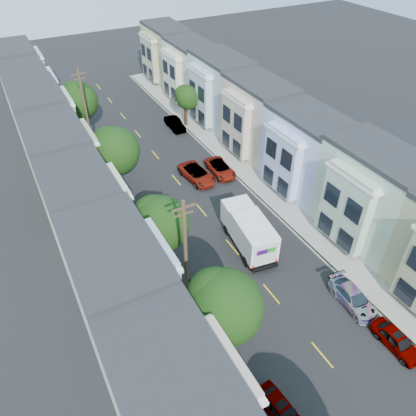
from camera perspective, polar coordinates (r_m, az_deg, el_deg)
The scene contains 25 objects.
ground at distance 32.92m, azimuth 8.91°, elevation -11.88°, with size 160.00×160.00×0.00m, color black.
road_slab at distance 42.28m, azimuth -2.81°, elevation 1.94°, with size 12.00×70.00×0.02m, color black.
curb_left at distance 40.61m, azimuth -10.51°, elevation -0.40°, with size 0.30×70.00×0.15m, color gray.
curb_right at distance 44.64m, azimuth 4.21°, elevation 4.17°, with size 0.30×70.00×0.15m, color gray.
sidewalk_left at distance 40.37m, azimuth -12.24°, elevation -0.94°, with size 2.60×70.00×0.15m, color gray.
sidewalk_right at distance 45.24m, azimuth 5.62°, elevation 4.60°, with size 2.60×70.00×0.15m, color gray.
centerline at distance 42.29m, azimuth -2.81°, elevation 1.93°, with size 0.12×70.00×0.01m, color gold.
townhouse_row_left at distance 39.95m, azimuth -17.36°, elevation -2.62°, with size 5.00×70.00×8.50m, color #B2BCF3.
townhouse_row_right at distance 47.21m, azimuth 9.52°, elevation 5.68°, with size 5.00×70.00×8.50m, color #B2BCF3.
tree_b at distance 24.59m, azimuth 2.12°, elevation -13.84°, with size 4.70×4.70×8.02m.
tree_c at distance 31.55m, azimuth -6.83°, elevation -2.32°, with size 4.55×4.55×6.94m.
tree_d at distance 39.74m, azimuth -13.06°, elevation 7.73°, with size 4.70×4.70×7.84m.
tree_e at distance 52.82m, azimuth -17.87°, elevation 14.06°, with size 4.70×4.70×7.26m.
tree_far_r at distance 54.24m, azimuth -2.95°, elevation 15.21°, with size 3.10×3.10×5.41m.
utility_pole_near at distance 27.95m, azimuth -3.13°, elevation -7.15°, with size 1.60×0.26×10.00m.
utility_pole_far at distance 48.91m, azimuth -16.74°, elevation 12.68°, with size 1.60×0.26×10.00m.
fedex_truck at distance 35.30m, azimuth 5.72°, elevation -3.12°, with size 2.58×6.71×3.22m.
lead_sedan at distance 44.09m, azimuth -1.54°, elevation 4.78°, with size 2.33×5.05×1.40m, color black.
parked_left_b at distance 27.33m, azimuth 10.33°, elevation -26.17°, with size 1.48×3.87×1.26m, color black.
parked_left_c at distance 31.26m, azimuth 0.05°, elevation -12.72°, with size 1.56×4.43×1.48m, color #B5B7C8.
parked_left_d at distance 38.48m, azimuth -7.70°, elevation -1.30°, with size 2.44×5.28×1.47m, color #390F09.
parked_right_a at distance 32.02m, azimuth 25.05°, elevation -16.55°, with size 1.53×3.99×1.29m, color #545454.
parked_right_b at distance 33.34m, azimuth 19.73°, elevation -11.80°, with size 1.82×4.33×1.30m, color silver.
parked_right_c at distance 45.15m, azimuth 1.75°, elevation 5.57°, with size 2.13×4.63×1.29m, color black.
parked_right_d at distance 54.66m, azimuth -4.68°, elevation 11.71°, with size 1.46×4.13×1.38m, color black.
Camera 1 is at (-14.18, -15.99, 25.04)m, focal length 35.00 mm.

